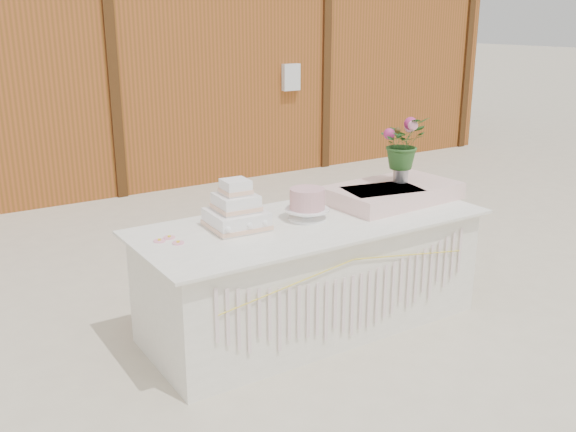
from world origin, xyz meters
name	(u,v)px	position (x,y,z in m)	size (l,w,h in m)	color
ground	(311,324)	(0.00, 0.00, 0.00)	(80.00, 80.00, 0.00)	beige
barn	(64,47)	(-0.01, 5.99, 1.68)	(12.60, 4.60, 3.30)	#97491F
cake_table	(312,273)	(0.00, 0.00, 0.39)	(2.40, 1.00, 0.77)	white
wedding_cake	(236,212)	(-0.51, 0.13, 0.88)	(0.37, 0.37, 0.32)	white
pink_cake_stand	(307,202)	(-0.02, 0.03, 0.89)	(0.30, 0.30, 0.21)	white
satin_runner	(392,193)	(0.77, 0.07, 0.83)	(0.97, 0.56, 0.12)	#FCD1CA
flower_vase	(401,172)	(0.87, 0.11, 0.97)	(0.11, 0.11, 0.15)	#A4A4A8
bouquet	(403,136)	(0.87, 0.11, 1.24)	(0.35, 0.30, 0.39)	#2D5C25
loose_flowers	(174,245)	(-0.98, 0.02, 0.78)	(0.15, 0.35, 0.02)	pink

